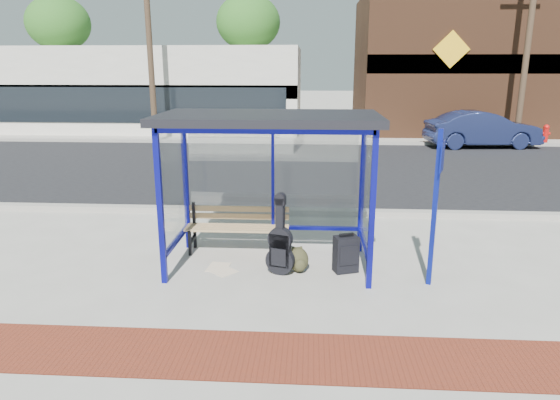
# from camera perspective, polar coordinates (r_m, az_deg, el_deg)

# --- Properties ---
(ground) EXTENTS (120.00, 120.00, 0.00)m
(ground) POSITION_cam_1_polar(r_m,az_deg,el_deg) (8.11, -1.19, -7.46)
(ground) COLOR #B2ADA0
(ground) RESTS_ON ground
(brick_paver_strip) EXTENTS (60.00, 1.00, 0.01)m
(brick_paver_strip) POSITION_cam_1_polar(r_m,az_deg,el_deg) (5.80, -3.42, -17.25)
(brick_paver_strip) COLOR maroon
(brick_paver_strip) RESTS_ON ground
(curb_near) EXTENTS (60.00, 0.25, 0.12)m
(curb_near) POSITION_cam_1_polar(r_m,az_deg,el_deg) (10.82, 0.07, -1.30)
(curb_near) COLOR gray
(curb_near) RESTS_ON ground
(street_asphalt) EXTENTS (60.00, 10.00, 0.00)m
(street_asphalt) POSITION_cam_1_polar(r_m,az_deg,el_deg) (15.79, 1.21, 3.70)
(street_asphalt) COLOR black
(street_asphalt) RESTS_ON ground
(curb_far) EXTENTS (60.00, 0.25, 0.12)m
(curb_far) POSITION_cam_1_polar(r_m,az_deg,el_deg) (20.80, 1.81, 6.61)
(curb_far) COLOR gray
(curb_far) RESTS_ON ground
(far_sidewalk) EXTENTS (60.00, 4.00, 0.01)m
(far_sidewalk) POSITION_cam_1_polar(r_m,az_deg,el_deg) (22.69, 1.96, 7.17)
(far_sidewalk) COLOR #B2ADA0
(far_sidewalk) RESTS_ON ground
(bus_shelter) EXTENTS (3.30, 1.80, 2.42)m
(bus_shelter) POSITION_cam_1_polar(r_m,az_deg,el_deg) (7.64, -1.23, 7.26)
(bus_shelter) COLOR #0C0D84
(bus_shelter) RESTS_ON ground
(storefront_white) EXTENTS (18.00, 6.04, 4.00)m
(storefront_white) POSITION_cam_1_polar(r_m,az_deg,el_deg) (27.24, -17.53, 12.03)
(storefront_white) COLOR silver
(storefront_white) RESTS_ON ground
(storefront_brown) EXTENTS (10.00, 7.08, 6.40)m
(storefront_brown) POSITION_cam_1_polar(r_m,az_deg,el_deg) (26.99, 20.08, 14.36)
(storefront_brown) COLOR #59331E
(storefront_brown) RESTS_ON ground
(tree_left) EXTENTS (3.60, 3.60, 7.03)m
(tree_left) POSITION_cam_1_polar(r_m,az_deg,el_deg) (32.99, -23.99, 17.89)
(tree_left) COLOR #4C3826
(tree_left) RESTS_ON ground
(tree_mid) EXTENTS (3.60, 3.60, 7.03)m
(tree_mid) POSITION_cam_1_polar(r_m,az_deg,el_deg) (29.78, -3.64, 19.52)
(tree_mid) COLOR #4C3826
(tree_mid) RESTS_ON ground
(tree_right) EXTENTS (3.60, 3.60, 7.03)m
(tree_right) POSITION_cam_1_polar(r_m,az_deg,el_deg) (31.85, 26.81, 17.73)
(tree_right) COLOR #4C3826
(tree_right) RESTS_ON ground
(utility_pole_west) EXTENTS (1.60, 0.24, 8.00)m
(utility_pole_west) POSITION_cam_1_polar(r_m,az_deg,el_deg) (21.92, -14.71, 17.19)
(utility_pole_west) COLOR #4C3826
(utility_pole_west) RESTS_ON ground
(utility_pole_east) EXTENTS (1.60, 0.24, 8.00)m
(utility_pole_east) POSITION_cam_1_polar(r_m,az_deg,el_deg) (22.50, 26.52, 16.08)
(utility_pole_east) COLOR #4C3826
(utility_pole_east) RESTS_ON ground
(bench) EXTENTS (1.76, 0.44, 0.83)m
(bench) POSITION_cam_1_polar(r_m,az_deg,el_deg) (8.59, -4.87, -2.88)
(bench) COLOR black
(bench) RESTS_ON ground
(guitar_bag) EXTENTS (0.46, 0.25, 1.21)m
(guitar_bag) POSITION_cam_1_polar(r_m,az_deg,el_deg) (7.63, 0.02, -5.36)
(guitar_bag) COLOR black
(guitar_bag) RESTS_ON ground
(suitcase) EXTENTS (0.42, 0.33, 0.63)m
(suitcase) POSITION_cam_1_polar(r_m,az_deg,el_deg) (7.83, 7.54, -6.16)
(suitcase) COLOR black
(suitcase) RESTS_ON ground
(backpack) EXTENTS (0.38, 0.35, 0.39)m
(backpack) POSITION_cam_1_polar(r_m,az_deg,el_deg) (7.81, 2.13, -6.92)
(backpack) COLOR #2E2D19
(backpack) RESTS_ON ground
(sign_post) EXTENTS (0.14, 0.27, 2.29)m
(sign_post) POSITION_cam_1_polar(r_m,az_deg,el_deg) (7.36, 17.40, 0.04)
(sign_post) COLOR navy
(sign_post) RESTS_ON ground
(newspaper_a) EXTENTS (0.36, 0.44, 0.01)m
(newspaper_a) POSITION_cam_1_polar(r_m,az_deg,el_deg) (8.09, -7.06, -7.62)
(newspaper_a) COLOR white
(newspaper_a) RESTS_ON ground
(newspaper_b) EXTENTS (0.54, 0.53, 0.01)m
(newspaper_b) POSITION_cam_1_polar(r_m,az_deg,el_deg) (7.95, -6.62, -8.03)
(newspaper_b) COLOR white
(newspaper_b) RESTS_ON ground
(newspaper_c) EXTENTS (0.39, 0.44, 0.01)m
(newspaper_c) POSITION_cam_1_polar(r_m,az_deg,el_deg) (8.46, 0.38, -6.48)
(newspaper_c) COLOR white
(newspaper_c) RESTS_ON ground
(parked_car) EXTENTS (4.42, 1.90, 1.42)m
(parked_car) POSITION_cam_1_polar(r_m,az_deg,el_deg) (21.37, 22.11, 7.50)
(parked_car) COLOR #1A224A
(parked_car) RESTS_ON ground
(fire_hydrant) EXTENTS (0.36, 0.24, 0.81)m
(fire_hydrant) POSITION_cam_1_polar(r_m,az_deg,el_deg) (23.35, 28.09, 6.72)
(fire_hydrant) COLOR red
(fire_hydrant) RESTS_ON ground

